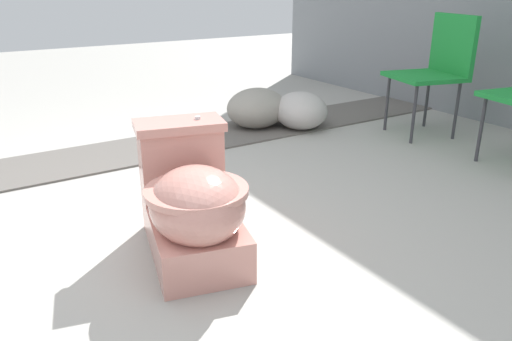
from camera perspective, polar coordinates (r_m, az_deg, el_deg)
ground_plane at (r=2.17m, az=-14.33°, el=-8.76°), size 14.00×14.00×0.00m
gravel_strip at (r=3.37m, az=-13.06°, el=2.33°), size 0.56×8.00×0.01m
toilet at (r=1.99m, az=-7.28°, el=-3.83°), size 0.70×0.51×0.52m
folding_chair_left at (r=3.78m, az=20.10°, el=11.51°), size 0.54×0.54×0.83m
boulder_near at (r=3.77m, az=5.11°, el=6.85°), size 0.56×0.53×0.27m
boulder_far at (r=3.79m, az=0.07°, el=7.15°), size 0.55×0.59×0.30m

